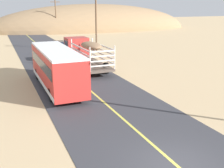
# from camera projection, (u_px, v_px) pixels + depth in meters

# --- Properties ---
(ground_plane) EXTENTS (240.00, 240.00, 0.00)m
(ground_plane) POSITION_uv_depth(u_px,v_px,m) (176.00, 165.00, 11.78)
(ground_plane) COLOR tan
(road_surface) EXTENTS (8.00, 120.00, 0.02)m
(road_surface) POSITION_uv_depth(u_px,v_px,m) (176.00, 165.00, 11.78)
(road_surface) COLOR #38383D
(road_surface) RESTS_ON ground
(road_centre_line) EXTENTS (0.16, 117.60, 0.00)m
(road_centre_line) POSITION_uv_depth(u_px,v_px,m) (176.00, 165.00, 11.78)
(road_centre_line) COLOR #D8CC4C
(road_centre_line) RESTS_ON road_surface
(livestock_truck) EXTENTS (2.53, 9.70, 3.02)m
(livestock_truck) POSITION_uv_depth(u_px,v_px,m) (82.00, 50.00, 30.53)
(livestock_truck) COLOR #B2332D
(livestock_truck) RESTS_ON road_surface
(bus) EXTENTS (2.54, 10.00, 3.21)m
(bus) POSITION_uv_depth(u_px,v_px,m) (57.00, 67.00, 22.29)
(bus) COLOR red
(bus) RESTS_ON road_surface
(car_far) EXTENTS (1.80, 4.40, 1.46)m
(car_far) POSITION_uv_depth(u_px,v_px,m) (60.00, 47.00, 40.07)
(car_far) COLOR #264C8C
(car_far) RESTS_ON road_surface
(power_pole_mid) EXTENTS (2.20, 0.24, 8.12)m
(power_pole_mid) POSITION_uv_depth(u_px,v_px,m) (96.00, 21.00, 38.86)
(power_pole_mid) COLOR brown
(power_pole_mid) RESTS_ON ground
(power_pole_far) EXTENTS (2.20, 0.24, 7.77)m
(power_pole_far) POSITION_uv_depth(u_px,v_px,m) (56.00, 15.00, 63.25)
(power_pole_far) COLOR brown
(power_pole_far) RESTS_ON ground
(distant_hill) EXTENTS (55.99, 19.59, 13.57)m
(distant_hill) POSITION_uv_depth(u_px,v_px,m) (94.00, 30.00, 75.07)
(distant_hill) COLOR #957553
(distant_hill) RESTS_ON ground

